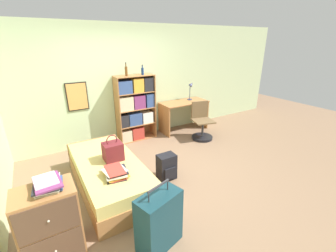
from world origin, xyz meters
The scene contains 15 objects.
ground_plane centered at (0.00, 0.00, 0.00)m, with size 14.00×14.00×0.00m, color #84664C.
wall_back centered at (0.00, 1.77, 1.30)m, with size 10.00×0.09×2.60m.
bed centered at (-0.78, 0.02, 0.23)m, with size 0.91×1.99×0.47m.
handbag centered at (-0.68, 0.01, 0.61)m, with size 0.29×0.26×0.42m.
book_stack_on_bed centered at (-0.80, -0.45, 0.52)m, with size 0.34×0.39×0.10m.
suitcase centered at (-0.64, -1.39, 0.35)m, with size 0.57×0.41×0.82m.
dresser centered at (-1.68, -0.87, 0.42)m, with size 0.60×0.43×0.83m.
magazine_pile_on_dresser centered at (-1.63, -0.84, 0.88)m, with size 0.30×0.39×0.09m.
bookcase centered at (0.36, 1.54, 0.79)m, with size 0.89×0.35×1.52m.
bottle_green centered at (0.20, 1.52, 1.63)m, with size 0.06×0.06×0.28m.
bottle_brown centered at (0.57, 1.49, 1.60)m, with size 0.06×0.06×0.22m.
desk centered at (1.67, 1.43, 0.53)m, with size 1.23×0.58×0.77m.
desk_lamp centered at (1.94, 1.52, 1.09)m, with size 0.17×0.13×0.48m.
desk_chair centered at (1.73, 0.76, 0.28)m, with size 0.55×0.55×0.88m.
backpack centered at (0.13, -0.28, 0.22)m, with size 0.30×0.25×0.45m.
Camera 1 is at (-1.57, -3.12, 2.24)m, focal length 24.00 mm.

